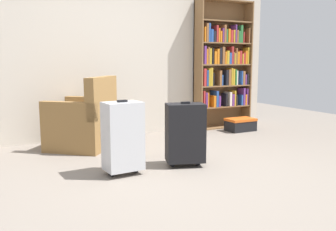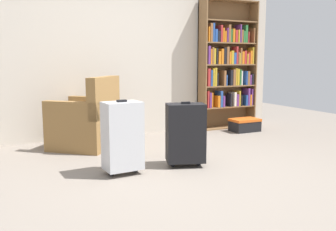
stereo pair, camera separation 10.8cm
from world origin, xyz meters
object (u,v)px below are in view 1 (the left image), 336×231
Objects in this scene: bookshelf at (223,65)px; armchair at (84,123)px; mug at (123,141)px; suitcase_black at (185,133)px; storage_box at (241,124)px; suitcase_silver at (123,136)px.

armchair is at bearing -170.39° from bookshelf.
mug is 1.27m from suitcase_black.
bookshelf is at bearing 13.62° from mug.
storage_box is at bearing 36.13° from suitcase_black.
bookshelf is 2.52m from armchair.
suitcase_silver is (-2.33, -1.64, -0.64)m from bookshelf.
suitcase_black reaches higher than storage_box.
mug is 0.18× the size of suitcase_black.
storage_box is at bearing 0.19° from armchair.
bookshelf reaches higher than suitcase_black.
bookshelf is 2.79× the size of suitcase_silver.
bookshelf reaches higher than storage_box.
suitcase_silver is at bearing -152.75° from storage_box.
storage_box is 2.17m from suitcase_black.
suitcase_black is at bearing -143.87° from storage_box.
bookshelf is at bearing 9.61° from armchair.
armchair is 1.46m from suitcase_black.
armchair reaches higher than suitcase_black.
armchair is 1.24m from suitcase_silver.
armchair reaches higher than mug.
armchair reaches higher than suitcase_silver.
suitcase_silver is at bearing -144.89° from bookshelf.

